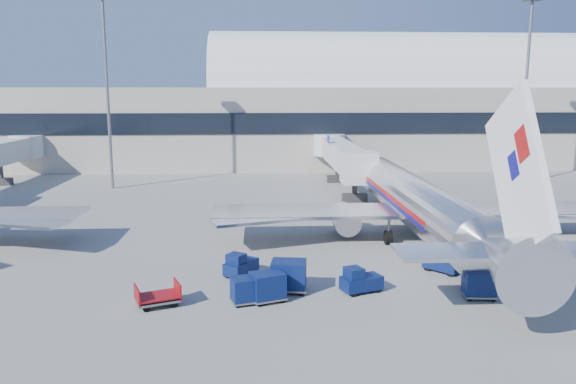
{
  "coord_description": "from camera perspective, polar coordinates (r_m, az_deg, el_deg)",
  "views": [
    {
      "loc": [
        -2.41,
        -37.46,
        11.55
      ],
      "look_at": [
        -0.14,
        6.0,
        3.68
      ],
      "focal_mm": 35.0,
      "sensor_mm": 36.0,
      "label": 1
    }
  ],
  "objects": [
    {
      "name": "ground",
      "position": [
        39.27,
        0.66,
        -6.86
      ],
      "size": [
        260.0,
        260.0,
        0.0
      ],
      "primitive_type": "plane",
      "color": "gray",
      "rests_on": "ground"
    },
    {
      "name": "terminal",
      "position": [
        94.17,
        -9.91,
        7.64
      ],
      "size": [
        170.0,
        28.15,
        21.0
      ],
      "color": "#B2AA9E",
      "rests_on": "ground"
    },
    {
      "name": "airliner_main",
      "position": [
        44.6,
        13.23,
        -1.18
      ],
      "size": [
        32.0,
        37.26,
        12.07
      ],
      "color": "silver",
      "rests_on": "ground"
    },
    {
      "name": "jetbridge_near",
      "position": [
        69.42,
        5.33,
        3.9
      ],
      "size": [
        4.4,
        27.5,
        6.25
      ],
      "color": "silver",
      "rests_on": "ground"
    },
    {
      "name": "mast_west",
      "position": [
        69.79,
        -18.03,
        12.42
      ],
      "size": [
        2.0,
        1.2,
        22.6
      ],
      "color": "slate",
      "rests_on": "ground"
    },
    {
      "name": "mast_east",
      "position": [
        74.91,
        23.17,
        11.92
      ],
      "size": [
        2.0,
        1.2,
        22.6
      ],
      "color": "slate",
      "rests_on": "ground"
    },
    {
      "name": "barrier_near",
      "position": [
        45.79,
        23.67,
        -4.67
      ],
      "size": [
        3.0,
        0.55,
        0.9
      ],
      "primitive_type": "cube",
      "color": "#9E9E96",
      "rests_on": "ground"
    },
    {
      "name": "barrier_mid",
      "position": [
        47.35,
        27.25,
        -4.47
      ],
      "size": [
        3.0,
        0.55,
        0.9
      ],
      "primitive_type": "cube",
      "color": "#9E9E96",
      "rests_on": "ground"
    },
    {
      "name": "tug_lead",
      "position": [
        33.19,
        7.31,
        -8.92
      ],
      "size": [
        2.63,
        1.96,
        1.54
      ],
      "rotation": [
        0.0,
        0.0,
        0.37
      ],
      "color": "#091748",
      "rests_on": "ground"
    },
    {
      "name": "tug_right",
      "position": [
        37.86,
        15.31,
        -6.79
      ],
      "size": [
        2.42,
        2.51,
        1.52
      ],
      "rotation": [
        0.0,
        0.0,
        -0.84
      ],
      "color": "#091748",
      "rests_on": "ground"
    },
    {
      "name": "tug_left",
      "position": [
        35.87,
        -4.9,
        -7.4
      ],
      "size": [
        2.3,
        2.61,
        1.54
      ],
      "rotation": [
        0.0,
        0.0,
        0.97
      ],
      "color": "#091748",
      "rests_on": "ground"
    },
    {
      "name": "cart_train_a",
      "position": [
        32.94,
        0.08,
        -8.46
      ],
      "size": [
        2.3,
        1.88,
        1.84
      ],
      "rotation": [
        0.0,
        0.0,
        -0.14
      ],
      "color": "#091748",
      "rests_on": "ground"
    },
    {
      "name": "cart_train_b",
      "position": [
        31.54,
        -2.09,
        -9.54
      ],
      "size": [
        2.25,
        1.99,
        1.64
      ],
      "rotation": [
        0.0,
        0.0,
        0.36
      ],
      "color": "#091748",
      "rests_on": "ground"
    },
    {
      "name": "cart_train_c",
      "position": [
        31.35,
        -4.24,
        -9.87
      ],
      "size": [
        1.96,
        1.69,
        1.47
      ],
      "rotation": [
        0.0,
        0.0,
        0.29
      ],
      "color": "#091748",
      "rests_on": "ground"
    },
    {
      "name": "cart_solo_near",
      "position": [
        33.8,
        18.84,
        -8.81
      ],
      "size": [
        1.89,
        1.51,
        1.56
      ],
      "rotation": [
        0.0,
        0.0,
        -0.1
      ],
      "color": "#091748",
      "rests_on": "ground"
    },
    {
      "name": "cart_open_red",
      "position": [
        31.83,
        -13.04,
        -10.45
      ],
      "size": [
        2.73,
        2.35,
        0.62
      ],
      "rotation": [
        0.0,
        0.0,
        0.38
      ],
      "color": "slate",
      "rests_on": "ground"
    }
  ]
}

